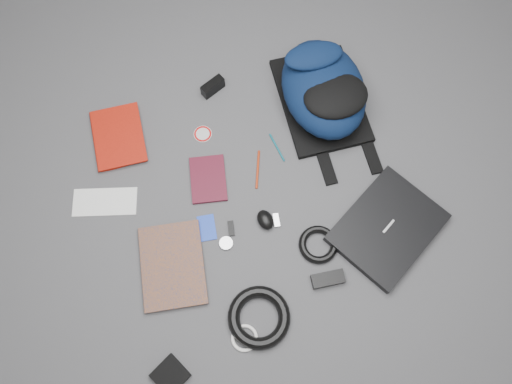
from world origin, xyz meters
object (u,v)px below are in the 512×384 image
object	(u,v)px
laptop	(387,228)
textbook_red	(94,142)
mouse	(265,220)
compact_camera	(213,87)
pouch	(170,375)
comic_book	(141,270)
backpack	(323,89)
power_brick	(328,279)
dvd_case	(208,179)

from	to	relation	value
laptop	textbook_red	size ratio (longest dim) A/B	1.45
laptop	mouse	world-z (taller)	mouse
compact_camera	pouch	distance (m)	1.04
laptop	mouse	xyz separation A→B (m)	(-0.39, 0.18, 0.00)
laptop	comic_book	world-z (taller)	laptop
backpack	pouch	size ratio (longest dim) A/B	4.88
power_brick	pouch	xyz separation A→B (m)	(-0.59, -0.10, -0.00)
mouse	power_brick	world-z (taller)	mouse
backpack	comic_book	xyz separation A→B (m)	(-0.83, -0.39, -0.09)
backpack	dvd_case	world-z (taller)	backpack
comic_book	power_brick	xyz separation A→B (m)	(0.58, -0.25, 0.00)
mouse	compact_camera	bearing A→B (deg)	84.82
backpack	textbook_red	xyz separation A→B (m)	(-0.86, 0.13, -0.08)
compact_camera	power_brick	xyz separation A→B (m)	(0.12, -0.83, -0.01)
dvd_case	comic_book	bearing A→B (deg)	-129.51
compact_camera	power_brick	size ratio (longest dim) A/B	0.85
compact_camera	mouse	world-z (taller)	compact_camera
mouse	laptop	bearing A→B (deg)	-29.52
backpack	laptop	bearing A→B (deg)	-81.65
textbook_red	compact_camera	bearing A→B (deg)	13.75
comic_book	dvd_case	bearing A→B (deg)	48.21
backpack	compact_camera	world-z (taller)	backpack
mouse	pouch	xyz separation A→B (m)	(-0.46, -0.37, -0.01)
comic_book	power_brick	world-z (taller)	power_brick
laptop	pouch	world-z (taller)	laptop
mouse	power_brick	xyz separation A→B (m)	(0.12, -0.27, -0.01)
dvd_case	pouch	distance (m)	0.67
textbook_red	dvd_case	bearing A→B (deg)	-32.34
dvd_case	compact_camera	xyz separation A→B (m)	(0.14, 0.34, 0.02)
laptop	compact_camera	xyz separation A→B (m)	(-0.39, 0.74, 0.01)
power_brick	mouse	bearing A→B (deg)	123.83
dvd_case	power_brick	world-z (taller)	power_brick
mouse	power_brick	size ratio (longest dim) A/B	0.67
compact_camera	dvd_case	bearing A→B (deg)	-131.97
comic_book	mouse	distance (m)	0.46
laptop	power_brick	distance (m)	0.28
dvd_case	laptop	bearing A→B (deg)	-22.83
power_brick	textbook_red	bearing A→B (deg)	137.33
power_brick	pouch	distance (m)	0.60
power_brick	backpack	bearing A→B (deg)	77.85
textbook_red	mouse	world-z (taller)	mouse
textbook_red	mouse	size ratio (longest dim) A/B	3.31
textbook_red	compact_camera	world-z (taller)	compact_camera
textbook_red	comic_book	size ratio (longest dim) A/B	0.85
backpack	compact_camera	size ratio (longest dim) A/B	4.93
laptop	power_brick	xyz separation A→B (m)	(-0.26, -0.09, -0.00)
dvd_case	mouse	bearing A→B (deg)	-43.82
textbook_red	pouch	world-z (taller)	textbook_red
textbook_red	mouse	xyz separation A→B (m)	(0.49, -0.50, 0.01)
dvd_case	power_brick	distance (m)	0.55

